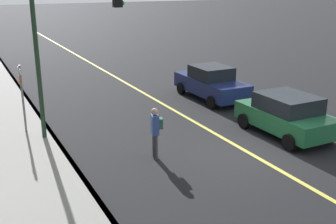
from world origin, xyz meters
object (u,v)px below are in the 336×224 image
(car_green, at_px, (286,114))
(traffic_light_mast, at_px, (70,29))
(pedestrian_with_backpack, at_px, (156,129))
(car_navy, at_px, (211,83))
(street_sign_post, at_px, (22,95))

(car_green, distance_m, traffic_light_mast, 8.48)
(pedestrian_with_backpack, xyz_separation_m, traffic_light_mast, (3.22, 1.75, 2.98))
(car_navy, relative_size, traffic_light_mast, 0.75)
(car_navy, bearing_deg, traffic_light_mast, 106.05)
(traffic_light_mast, xyz_separation_m, street_sign_post, (0.92, 1.72, -2.39))
(car_green, relative_size, pedestrian_with_backpack, 2.27)
(car_green, relative_size, traffic_light_mast, 0.66)
(traffic_light_mast, bearing_deg, pedestrian_with_backpack, -151.43)
(car_green, xyz_separation_m, traffic_light_mast, (3.49, 7.05, 3.18))
(pedestrian_with_backpack, bearing_deg, car_green, -92.91)
(car_green, bearing_deg, pedestrian_with_backpack, 87.09)
(car_green, bearing_deg, street_sign_post, 63.33)
(pedestrian_with_backpack, distance_m, traffic_light_mast, 4.72)
(car_navy, relative_size, street_sign_post, 1.65)
(street_sign_post, bearing_deg, traffic_light_mast, -118.11)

